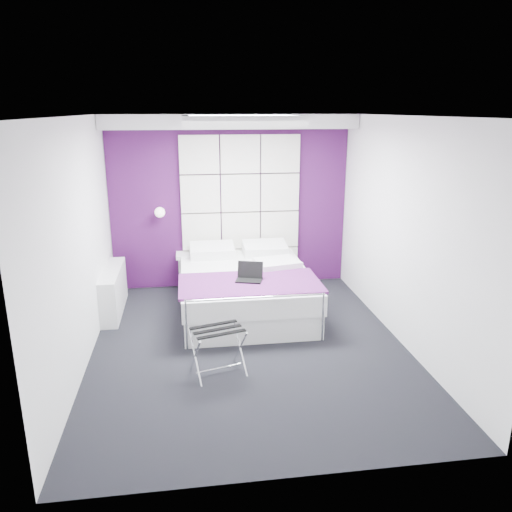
# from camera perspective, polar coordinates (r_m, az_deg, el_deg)

# --- Properties ---
(floor) EXTENTS (4.40, 4.40, 0.00)m
(floor) POSITION_cam_1_polar(r_m,az_deg,el_deg) (5.94, -0.78, -10.26)
(floor) COLOR black
(floor) RESTS_ON ground
(ceiling) EXTENTS (4.40, 4.40, 0.00)m
(ceiling) POSITION_cam_1_polar(r_m,az_deg,el_deg) (5.30, -0.89, 15.71)
(ceiling) COLOR white
(ceiling) RESTS_ON wall_back
(wall_back) EXTENTS (3.60, 0.00, 3.60)m
(wall_back) POSITION_cam_1_polar(r_m,az_deg,el_deg) (7.61, -2.96, 6.08)
(wall_back) COLOR white
(wall_back) RESTS_ON floor
(wall_left) EXTENTS (0.00, 4.40, 4.40)m
(wall_left) POSITION_cam_1_polar(r_m,az_deg,el_deg) (5.55, -19.59, 1.21)
(wall_left) COLOR white
(wall_left) RESTS_ON floor
(wall_right) EXTENTS (0.00, 4.40, 4.40)m
(wall_right) POSITION_cam_1_polar(r_m,az_deg,el_deg) (5.97, 16.58, 2.51)
(wall_right) COLOR white
(wall_right) RESTS_ON floor
(accent_wall) EXTENTS (3.58, 0.02, 2.58)m
(accent_wall) POSITION_cam_1_polar(r_m,az_deg,el_deg) (7.61, -2.95, 6.07)
(accent_wall) COLOR #3E0F42
(accent_wall) RESTS_ON wall_back
(soffit) EXTENTS (3.58, 0.50, 0.20)m
(soffit) POSITION_cam_1_polar(r_m,az_deg,el_deg) (7.24, -2.91, 15.11)
(soffit) COLOR white
(soffit) RESTS_ON wall_back
(headboard) EXTENTS (1.80, 0.08, 2.30)m
(headboard) POSITION_cam_1_polar(r_m,az_deg,el_deg) (7.60, -1.77, 5.07)
(headboard) COLOR silver
(headboard) RESTS_ON wall_back
(skylight) EXTENTS (1.36, 0.86, 0.12)m
(skylight) POSITION_cam_1_polar(r_m,az_deg,el_deg) (5.90, -1.65, 15.30)
(skylight) COLOR white
(skylight) RESTS_ON ceiling
(wall_lamp) EXTENTS (0.15, 0.15, 0.15)m
(wall_lamp) POSITION_cam_1_polar(r_m,az_deg,el_deg) (7.47, -10.92, 4.98)
(wall_lamp) COLOR white
(wall_lamp) RESTS_ON wall_back
(radiator) EXTENTS (0.22, 1.20, 0.60)m
(radiator) POSITION_cam_1_polar(r_m,az_deg,el_deg) (7.05, -15.98, -3.84)
(radiator) COLOR white
(radiator) RESTS_ON floor
(bed) EXTENTS (1.76, 2.12, 0.74)m
(bed) POSITION_cam_1_polar(r_m,az_deg,el_deg) (6.81, -1.30, -3.77)
(bed) COLOR white
(bed) RESTS_ON floor
(nightstand) EXTENTS (0.45, 0.35, 0.05)m
(nightstand) POSITION_cam_1_polar(r_m,az_deg,el_deg) (7.58, -7.40, 0.13)
(nightstand) COLOR white
(nightstand) RESTS_ON wall_back
(luggage_rack) EXTENTS (0.52, 0.38, 0.51)m
(luggage_rack) POSITION_cam_1_polar(r_m,az_deg,el_deg) (5.29, -4.36, -10.79)
(luggage_rack) COLOR silver
(luggage_rack) RESTS_ON floor
(laptop) EXTENTS (0.32, 0.23, 0.23)m
(laptop) POSITION_cam_1_polar(r_m,az_deg,el_deg) (6.28, -0.84, -2.25)
(laptop) COLOR black
(laptop) RESTS_ON bed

